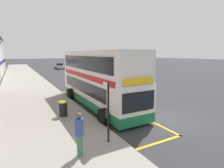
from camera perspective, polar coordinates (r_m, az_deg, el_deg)
name	(u,v)px	position (r m, az deg, el deg)	size (l,w,h in m)	color
ground_plane	(58,73)	(40.62, -17.07, 3.36)	(260.00, 260.00, 0.00)	#333335
pavement_near	(22,75)	(39.78, -26.98, 2.71)	(6.00, 76.00, 0.14)	gray
double_decker_bus	(97,80)	(14.34, -4.78, 1.20)	(3.17, 11.01, 4.40)	white
bus_bay_markings	(99,106)	(14.49, -4.19, -7.05)	(3.05, 13.82, 0.01)	gold
bus_stop_sign	(108,107)	(8.10, -1.44, -7.27)	(0.09, 0.51, 2.88)	black
parked_car_silver_kerbside	(94,72)	(33.69, -5.84, 3.89)	(2.09, 4.20, 1.62)	#B2B5BA
parked_car_silver_distant	(59,66)	(51.64, -16.54, 5.54)	(2.09, 4.20, 1.62)	#B2B5BA
pedestrian_waiting_near_sign	(80,133)	(7.32, -10.38, -15.08)	(0.34, 0.34, 1.80)	#3F724C
litter_bin	(63,109)	(12.12, -15.42, -7.64)	(0.55, 0.55, 0.98)	black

